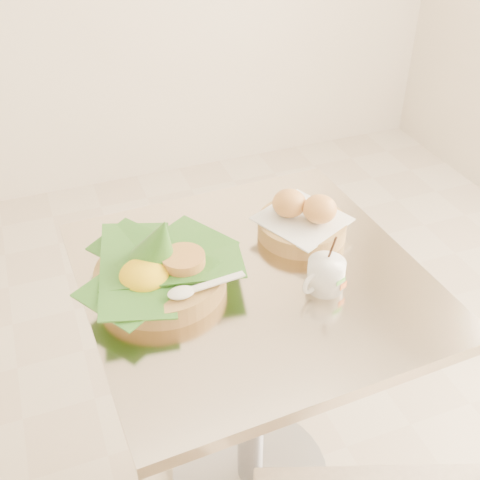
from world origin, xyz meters
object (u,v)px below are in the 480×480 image
object	(u,v)px
cafe_table	(252,348)
bread_basket	(303,220)
rice_basket	(160,269)
coffee_mug	(325,274)

from	to	relation	value
cafe_table	bread_basket	distance (m)	0.32
rice_basket	coffee_mug	bearing A→B (deg)	-22.15
cafe_table	bread_basket	xyz separation A→B (m)	(0.16, 0.10, 0.26)
cafe_table	rice_basket	distance (m)	0.33
coffee_mug	bread_basket	bearing A→B (deg)	78.11
coffee_mug	rice_basket	bearing A→B (deg)	157.85
rice_basket	coffee_mug	distance (m)	0.34
cafe_table	rice_basket	size ratio (longest dim) A/B	2.22
rice_basket	bread_basket	size ratio (longest dim) A/B	1.46
cafe_table	rice_basket	xyz separation A→B (m)	(-0.19, 0.04, 0.27)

